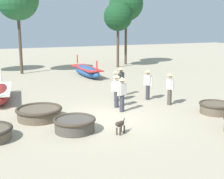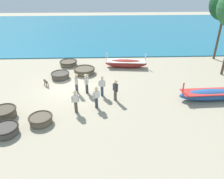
{
  "view_description": "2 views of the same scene",
  "coord_description": "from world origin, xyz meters",
  "px_view_note": "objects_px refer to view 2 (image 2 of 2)",
  "views": [
    {
      "loc": [
        -4.77,
        -12.17,
        4.17
      ],
      "look_at": [
        1.12,
        2.2,
        0.79
      ],
      "focal_mm": 50.0,
      "sensor_mm": 36.0,
      "label": 1
    },
    {
      "loc": [
        16.42,
        2.99,
        8.36
      ],
      "look_at": [
        2.06,
        3.56,
        0.74
      ],
      "focal_mm": 35.0,
      "sensor_mm": 36.0,
      "label": 2
    }
  ],
  "objects_px": {
    "fisherman_standing_left": "(76,82)",
    "long_boat_white_hull": "(126,63)",
    "coracle_far_left": "(84,70)",
    "coracle_tilted": "(60,75)",
    "fisherman_hauling": "(115,89)",
    "coracle_nearest": "(4,113)",
    "coracle_far_right": "(41,119)",
    "coracle_beside_post": "(68,63)",
    "dog": "(46,82)",
    "fisherman_crouching": "(87,82)",
    "fisherman_with_hat": "(102,84)",
    "fisherman_by_coracle": "(96,96)",
    "fisherman_standing_right": "(75,100)",
    "coracle_center": "(6,130)",
    "long_boat_red_hull": "(211,95)"
  },
  "relations": [
    {
      "from": "long_boat_red_hull",
      "to": "fisherman_crouching",
      "type": "height_order",
      "value": "fisherman_crouching"
    },
    {
      "from": "fisherman_hauling",
      "to": "coracle_far_right",
      "type": "bearing_deg",
      "value": -61.38
    },
    {
      "from": "coracle_far_left",
      "to": "fisherman_hauling",
      "type": "bearing_deg",
      "value": 27.62
    },
    {
      "from": "long_boat_red_hull",
      "to": "dog",
      "type": "bearing_deg",
      "value": -102.14
    },
    {
      "from": "coracle_beside_post",
      "to": "long_boat_white_hull",
      "type": "bearing_deg",
      "value": 82.97
    },
    {
      "from": "coracle_beside_post",
      "to": "fisherman_crouching",
      "type": "height_order",
      "value": "fisherman_crouching"
    },
    {
      "from": "coracle_far_left",
      "to": "coracle_tilted",
      "type": "bearing_deg",
      "value": -64.07
    },
    {
      "from": "coracle_beside_post",
      "to": "long_boat_white_hull",
      "type": "distance_m",
      "value": 5.93
    },
    {
      "from": "fisherman_hauling",
      "to": "fisherman_by_coracle",
      "type": "relative_size",
      "value": 1.0
    },
    {
      "from": "coracle_far_right",
      "to": "dog",
      "type": "bearing_deg",
      "value": -170.72
    },
    {
      "from": "long_boat_white_hull",
      "to": "fisherman_with_hat",
      "type": "bearing_deg",
      "value": -22.57
    },
    {
      "from": "coracle_tilted",
      "to": "fisherman_with_hat",
      "type": "height_order",
      "value": "fisherman_with_hat"
    },
    {
      "from": "coracle_tilted",
      "to": "fisherman_with_hat",
      "type": "xyz_separation_m",
      "value": [
        3.36,
        3.78,
        0.67
      ]
    },
    {
      "from": "coracle_tilted",
      "to": "fisherman_standing_left",
      "type": "distance_m",
      "value": 3.39
    },
    {
      "from": "coracle_far_right",
      "to": "fisherman_standing_right",
      "type": "height_order",
      "value": "fisherman_standing_right"
    },
    {
      "from": "coracle_center",
      "to": "dog",
      "type": "distance_m",
      "value": 6.29
    },
    {
      "from": "coracle_center",
      "to": "coracle_beside_post",
      "type": "bearing_deg",
      "value": 168.67
    },
    {
      "from": "fisherman_hauling",
      "to": "long_boat_white_hull",
      "type": "bearing_deg",
      "value": 167.69
    },
    {
      "from": "fisherman_with_hat",
      "to": "fisherman_standing_right",
      "type": "distance_m",
      "value": 2.84
    },
    {
      "from": "coracle_far_left",
      "to": "coracle_beside_post",
      "type": "height_order",
      "value": "coracle_far_left"
    },
    {
      "from": "coracle_center",
      "to": "fisherman_with_hat",
      "type": "bearing_deg",
      "value": 127.71
    },
    {
      "from": "coracle_far_right",
      "to": "fisherman_with_hat",
      "type": "bearing_deg",
      "value": 131.11
    },
    {
      "from": "coracle_far_right",
      "to": "fisherman_by_coracle",
      "type": "bearing_deg",
      "value": 115.65
    },
    {
      "from": "fisherman_standing_left",
      "to": "long_boat_white_hull",
      "type": "bearing_deg",
      "value": 139.9
    },
    {
      "from": "fisherman_hauling",
      "to": "fisherman_by_coracle",
      "type": "distance_m",
      "value": 1.68
    },
    {
      "from": "coracle_nearest",
      "to": "dog",
      "type": "distance_m",
      "value": 4.77
    },
    {
      "from": "coracle_nearest",
      "to": "fisherman_standing_left",
      "type": "xyz_separation_m",
      "value": [
        -3.16,
        4.42,
        0.63
      ]
    },
    {
      "from": "coracle_far_right",
      "to": "dog",
      "type": "distance_m",
      "value": 5.29
    },
    {
      "from": "coracle_center",
      "to": "fisherman_standing_left",
      "type": "bearing_deg",
      "value": 143.42
    },
    {
      "from": "coracle_far_right",
      "to": "coracle_center",
      "type": "height_order",
      "value": "coracle_center"
    },
    {
      "from": "coracle_far_left",
      "to": "fisherman_crouching",
      "type": "bearing_deg",
      "value": 7.23
    },
    {
      "from": "long_boat_red_hull",
      "to": "long_boat_white_hull",
      "type": "bearing_deg",
      "value": -139.52
    },
    {
      "from": "coracle_nearest",
      "to": "coracle_tilted",
      "type": "distance_m",
      "value": 6.53
    },
    {
      "from": "fisherman_hauling",
      "to": "fisherman_standing_left",
      "type": "distance_m",
      "value": 3.25
    },
    {
      "from": "fisherman_with_hat",
      "to": "fisherman_crouching",
      "type": "xyz_separation_m",
      "value": [
        -0.49,
        -1.19,
        0.0
      ]
    },
    {
      "from": "long_boat_white_hull",
      "to": "coracle_beside_post",
      "type": "bearing_deg",
      "value": -97.03
    },
    {
      "from": "coracle_beside_post",
      "to": "coracle_center",
      "type": "relative_size",
      "value": 1.17
    },
    {
      "from": "coracle_beside_post",
      "to": "coracle_tilted",
      "type": "xyz_separation_m",
      "value": [
        3.15,
        -0.3,
        0.04
      ]
    },
    {
      "from": "fisherman_by_coracle",
      "to": "coracle_far_right",
      "type": "bearing_deg",
      "value": -64.35
    },
    {
      "from": "long_boat_white_hull",
      "to": "fisherman_standing_right",
      "type": "relative_size",
      "value": 2.54
    },
    {
      "from": "coracle_beside_post",
      "to": "dog",
      "type": "relative_size",
      "value": 3.19
    },
    {
      "from": "coracle_center",
      "to": "fisherman_standing_right",
      "type": "relative_size",
      "value": 0.91
    },
    {
      "from": "coracle_far_right",
      "to": "long_boat_white_hull",
      "type": "relative_size",
      "value": 0.36
    },
    {
      "from": "coracle_center",
      "to": "long_boat_white_hull",
      "type": "xyz_separation_m",
      "value": [
        -10.16,
        8.06,
        0.13
      ]
    },
    {
      "from": "coracle_tilted",
      "to": "fisherman_crouching",
      "type": "relative_size",
      "value": 1.0
    },
    {
      "from": "coracle_far_left",
      "to": "fisherman_crouching",
      "type": "distance_m",
      "value": 3.97
    },
    {
      "from": "fisherman_standing_left",
      "to": "dog",
      "type": "bearing_deg",
      "value": -115.39
    },
    {
      "from": "long_boat_red_hull",
      "to": "fisherman_standing_right",
      "type": "bearing_deg",
      "value": -82.51
    },
    {
      "from": "coracle_beside_post",
      "to": "fisherman_by_coracle",
      "type": "xyz_separation_m",
      "value": [
        8.21,
        3.09,
        0.7
      ]
    },
    {
      "from": "coracle_tilted",
      "to": "fisherman_standing_right",
      "type": "xyz_separation_m",
      "value": [
        5.58,
        2.01,
        0.67
      ]
    }
  ]
}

